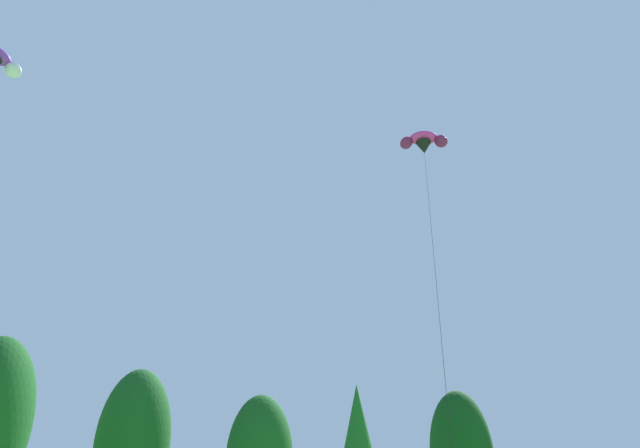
% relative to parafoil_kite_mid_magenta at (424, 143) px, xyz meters
% --- Properties ---
extents(treeline_tree_e, '(5.80, 5.80, 14.83)m').
position_rel_parafoil_kite_mid_magenta_xyz_m(treeline_tree_e, '(-9.67, 30.51, -10.93)').
color(treeline_tree_e, '#472D19').
rests_on(treeline_tree_e, ground_plane).
extents(parafoil_kite_mid_magenta, '(6.84, 9.33, 19.36)m').
position_rel_parafoil_kite_mid_magenta_xyz_m(parafoil_kite_mid_magenta, '(0.00, 0.00, 0.00)').
color(parafoil_kite_mid_magenta, '#D12893').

